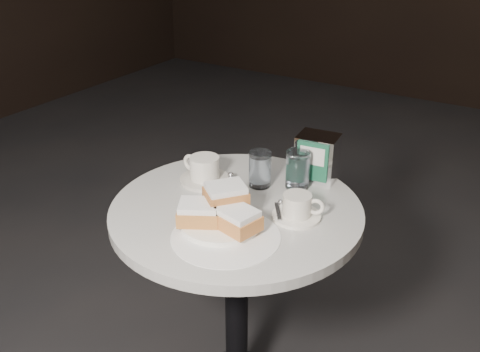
% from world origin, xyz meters
% --- Properties ---
extents(cafe_table, '(0.70, 0.70, 0.74)m').
position_xyz_m(cafe_table, '(0.00, 0.00, 0.55)').
color(cafe_table, black).
rests_on(cafe_table, ground).
extents(sugar_spill, '(0.36, 0.36, 0.00)m').
position_xyz_m(sugar_spill, '(0.06, -0.14, 0.75)').
color(sugar_spill, white).
rests_on(sugar_spill, cafe_table).
extents(beignet_plate, '(0.25, 0.25, 0.10)m').
position_xyz_m(beignet_plate, '(0.02, -0.11, 0.78)').
color(beignet_plate, white).
rests_on(beignet_plate, cafe_table).
extents(coffee_cup_left, '(0.17, 0.17, 0.08)m').
position_xyz_m(coffee_cup_left, '(-0.16, 0.08, 0.78)').
color(coffee_cup_left, beige).
rests_on(coffee_cup_left, cafe_table).
extents(coffee_cup_right, '(0.17, 0.17, 0.07)m').
position_xyz_m(coffee_cup_right, '(0.17, 0.04, 0.77)').
color(coffee_cup_right, white).
rests_on(coffee_cup_right, cafe_table).
extents(water_glass_left, '(0.07, 0.07, 0.11)m').
position_xyz_m(water_glass_left, '(-0.01, 0.14, 0.80)').
color(water_glass_left, white).
rests_on(water_glass_left, cafe_table).
extents(water_glass_right, '(0.08, 0.08, 0.11)m').
position_xyz_m(water_glass_right, '(0.09, 0.19, 0.80)').
color(water_glass_right, silver).
rests_on(water_glass_right, cafe_table).
extents(napkin_dispenser, '(0.13, 0.11, 0.14)m').
position_xyz_m(napkin_dispenser, '(0.11, 0.28, 0.81)').
color(napkin_dispenser, white).
rests_on(napkin_dispenser, cafe_table).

